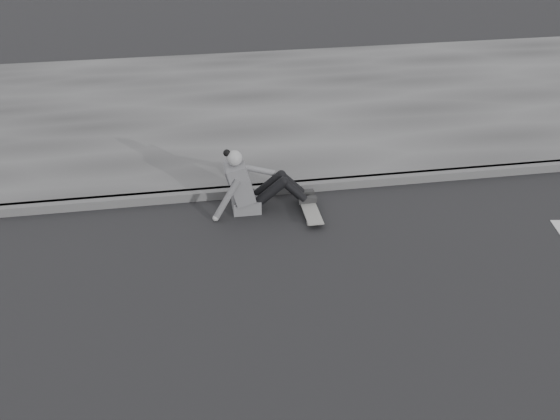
# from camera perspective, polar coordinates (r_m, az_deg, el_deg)

# --- Properties ---
(ground) EXTENTS (80.00, 80.00, 0.00)m
(ground) POSITION_cam_1_polar(r_m,az_deg,el_deg) (6.41, -3.34, -10.26)
(ground) COLOR black
(ground) RESTS_ON ground
(curb) EXTENTS (24.00, 0.16, 0.12)m
(curb) POSITION_cam_1_polar(r_m,az_deg,el_deg) (8.48, -5.32, 1.58)
(curb) COLOR #4B4B4B
(curb) RESTS_ON ground
(sidewalk) EXTENTS (24.00, 6.00, 0.12)m
(sidewalk) POSITION_cam_1_polar(r_m,az_deg,el_deg) (11.20, -6.63, 9.16)
(sidewalk) COLOR #3E3E3E
(sidewalk) RESTS_ON ground
(skateboard) EXTENTS (0.20, 0.78, 0.09)m
(skateboard) POSITION_cam_1_polar(r_m,az_deg,el_deg) (8.06, 2.76, 0.07)
(skateboard) COLOR gray
(skateboard) RESTS_ON ground
(seated_woman) EXTENTS (1.38, 0.46, 0.88)m
(seated_woman) POSITION_cam_1_polar(r_m,az_deg,el_deg) (8.02, -2.70, 2.29)
(seated_woman) COLOR #575759
(seated_woman) RESTS_ON ground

